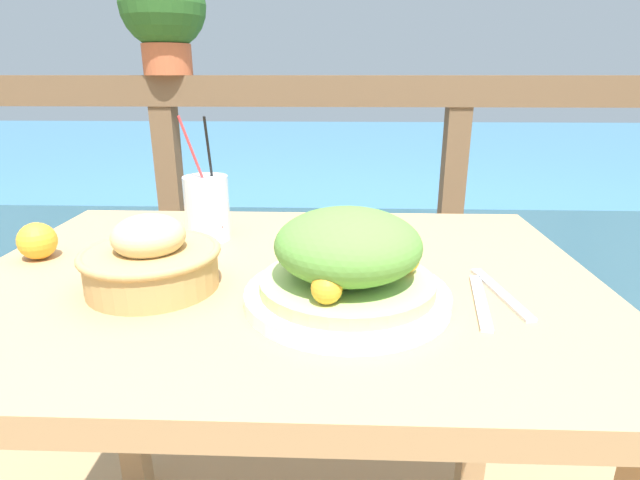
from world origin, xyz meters
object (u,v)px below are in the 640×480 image
(salad_plate, at_px, (348,264))
(drink_glass, at_px, (207,208))
(bread_basket, at_px, (151,260))
(potted_plant, at_px, (163,11))

(salad_plate, bearing_deg, drink_glass, 134.03)
(drink_glass, xyz_separation_m, bread_basket, (-0.03, -0.24, -0.02))
(drink_glass, distance_m, potted_plant, 0.82)
(salad_plate, relative_size, bread_basket, 1.41)
(drink_glass, xyz_separation_m, potted_plant, (-0.26, 0.65, 0.42))
(salad_plate, xyz_separation_m, potted_plant, (-0.53, 0.93, 0.43))
(salad_plate, distance_m, potted_plant, 1.15)
(drink_glass, height_order, bread_basket, drink_glass)
(drink_glass, bearing_deg, bread_basket, -96.27)
(salad_plate, relative_size, potted_plant, 0.91)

